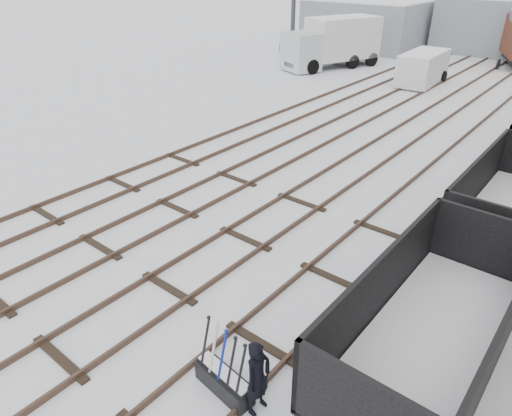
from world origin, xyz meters
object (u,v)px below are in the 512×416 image
at_px(worker, 258,378).
at_px(lorry, 333,42).
at_px(ground_frame, 224,380).
at_px(panel_van, 423,68).
at_px(freight_wagon_a, 429,338).
at_px(crane, 294,26).

xyz_separation_m(worker, lorry, (-14.60, 27.09, 1.04)).
relative_size(ground_frame, worker, 0.93).
bearing_deg(ground_frame, panel_van, 110.20).
xyz_separation_m(worker, freight_wagon_a, (2.05, 2.76, 0.13)).
height_order(ground_frame, panel_van, panel_van).
height_order(lorry, crane, crane).
bearing_deg(panel_van, lorry, 170.66).
height_order(worker, lorry, lorry).
distance_m(panel_van, crane, 14.51).
bearing_deg(freight_wagon_a, crane, 129.13).
height_order(freight_wagon_a, lorry, lorry).
relative_size(freight_wagon_a, panel_van, 1.23).
bearing_deg(crane, worker, -52.54).
bearing_deg(panel_van, worker, -77.66).
xyz_separation_m(panel_van, crane, (-13.68, 4.75, 1.03)).
distance_m(ground_frame, lorry, 30.55).
bearing_deg(lorry, worker, -40.41).
distance_m(freight_wagon_a, lorry, 29.49).
xyz_separation_m(worker, crane, (-20.95, 31.04, 1.31)).
xyz_separation_m(worker, panel_van, (-7.27, 26.29, 0.28)).
relative_size(ground_frame, freight_wagon_a, 0.25).
bearing_deg(crane, freight_wagon_a, -47.44).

